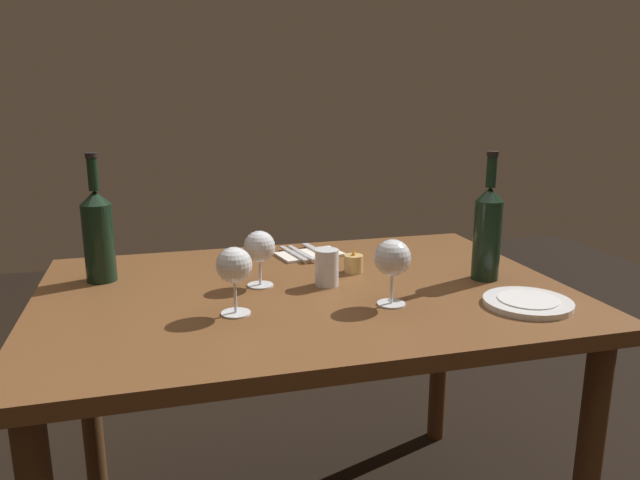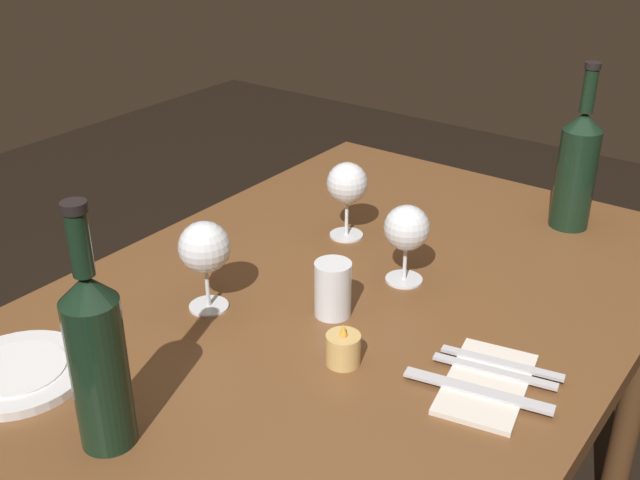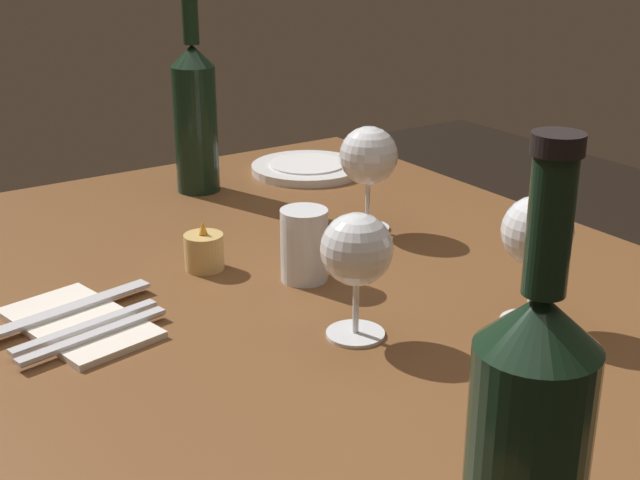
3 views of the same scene
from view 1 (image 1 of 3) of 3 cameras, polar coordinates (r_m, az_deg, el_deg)
The scene contains 13 objects.
dining_table at distance 1.55m, azimuth -1.47°, elevation -7.75°, with size 1.30×0.90×0.74m.
wine_glass_left at distance 1.51m, azimuth -5.76°, elevation -0.77°, with size 0.08×0.08×0.14m.
wine_glass_right at distance 1.38m, azimuth 6.89°, elevation -1.81°, with size 0.08×0.08×0.16m.
wine_glass_centre at distance 1.32m, azimuth -8.14°, elevation -2.55°, with size 0.08×0.08×0.15m.
wine_bottle at distance 1.64m, azimuth -20.29°, elevation 0.58°, with size 0.08×0.08×0.33m.
wine_bottle_second at distance 1.62m, azimuth 15.59°, elevation 0.86°, with size 0.07×0.07×0.33m.
water_tumbler at distance 1.53m, azimuth 0.64°, elevation -2.77°, with size 0.06×0.06×0.09m.
votive_candle at distance 1.64m, azimuth 3.20°, elevation -2.29°, with size 0.05×0.05×0.07m.
dinner_plate at distance 1.47m, azimuth 19.10°, elevation -5.62°, with size 0.20×0.20×0.02m.
folded_napkin at distance 1.81m, azimuth -0.98°, elevation -1.37°, with size 0.21×0.14×0.01m.
fork_inner at distance 1.80m, azimuth -1.76°, elevation -1.23°, with size 0.05×0.18×0.00m.
fork_outer at distance 1.80m, azimuth -2.53°, elevation -1.28°, with size 0.05×0.18×0.00m.
table_knife at distance 1.82m, azimuth -0.07°, elevation -1.11°, with size 0.06×0.21×0.00m.
Camera 1 is at (-0.34, -1.40, 1.22)m, focal length 33.76 mm.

